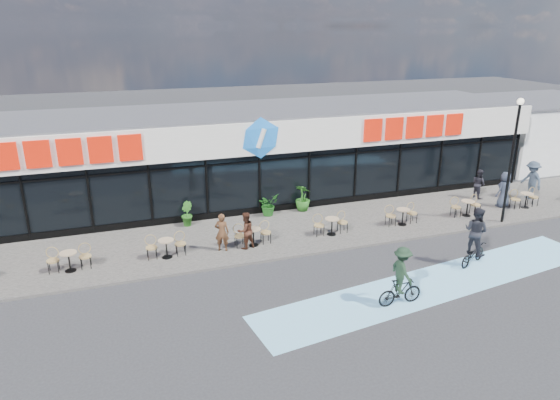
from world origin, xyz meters
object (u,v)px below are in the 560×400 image
(lamp_post, at_px, (513,152))
(potted_plant_mid, at_px, (303,198))
(potted_plant_left, at_px, (186,214))
(potted_plant_right, at_px, (268,204))
(cyclist_b, at_px, (475,240))
(pedestrian_c, at_px, (504,190))
(patron_left, at_px, (222,232))
(cyclist_a, at_px, (401,279))
(pedestrian_a, at_px, (532,180))
(pedestrian_b, at_px, (479,184))
(patron_right, at_px, (246,230))

(lamp_post, bearing_deg, potted_plant_mid, 151.63)
(potted_plant_left, xyz_separation_m, potted_plant_right, (3.85, 0.05, -0.02))
(lamp_post, bearing_deg, potted_plant_left, 162.83)
(lamp_post, distance_m, cyclist_b, 5.56)
(potted_plant_mid, relative_size, pedestrian_c, 0.72)
(patron_left, bearing_deg, cyclist_b, 177.22)
(potted_plant_left, relative_size, pedestrian_c, 0.61)
(patron_left, relative_size, cyclist_b, 0.68)
(potted_plant_left, relative_size, patron_left, 0.70)
(potted_plant_right, relative_size, cyclist_a, 0.52)
(potted_plant_left, xyz_separation_m, pedestrian_a, (17.42, -1.98, 0.44))
(pedestrian_c, xyz_separation_m, cyclist_b, (-5.51, -4.61, 0.01))
(lamp_post, distance_m, potted_plant_mid, 9.55)
(potted_plant_mid, bearing_deg, lamp_post, -28.37)
(lamp_post, bearing_deg, pedestrian_c, 48.37)
(pedestrian_a, bearing_deg, potted_plant_mid, -98.32)
(potted_plant_left, distance_m, pedestrian_c, 15.38)
(pedestrian_b, xyz_separation_m, cyclist_a, (-9.44, -7.79, 0.07))
(patron_right, height_order, pedestrian_c, pedestrian_c)
(lamp_post, xyz_separation_m, patron_right, (-11.83, 1.02, -2.53))
(cyclist_b, bearing_deg, pedestrian_c, 39.92)
(pedestrian_b, height_order, pedestrian_c, pedestrian_c)
(potted_plant_left, height_order, potted_plant_mid, potted_plant_mid)
(potted_plant_mid, relative_size, pedestrian_a, 0.65)
(lamp_post, height_order, cyclist_b, lamp_post)
(pedestrian_b, bearing_deg, pedestrian_c, -174.54)
(lamp_post, relative_size, potted_plant_mid, 4.38)
(potted_plant_mid, xyz_separation_m, cyclist_b, (4.03, -7.32, 0.25))
(pedestrian_a, height_order, cyclist_b, cyclist_b)
(potted_plant_right, height_order, cyclist_b, cyclist_b)
(pedestrian_c, bearing_deg, patron_right, -8.39)
(potted_plant_right, relative_size, cyclist_b, 0.46)
(pedestrian_b, distance_m, cyclist_b, 8.10)
(lamp_post, relative_size, potted_plant_right, 5.31)
(pedestrian_a, xyz_separation_m, pedestrian_b, (-2.50, 0.94, -0.23))
(patron_left, height_order, pedestrian_b, patron_left)
(patron_left, distance_m, pedestrian_c, 14.25)
(patron_right, bearing_deg, pedestrian_a, 164.96)
(patron_right, height_order, pedestrian_a, pedestrian_a)
(potted_plant_right, distance_m, pedestrian_b, 11.13)
(potted_plant_right, height_order, pedestrian_b, pedestrian_b)
(lamp_post, distance_m, cyclist_a, 9.73)
(patron_left, relative_size, patron_right, 1.02)
(potted_plant_right, height_order, pedestrian_c, pedestrian_c)
(patron_right, xyz_separation_m, pedestrian_b, (13.06, 2.16, -0.00))
(pedestrian_c, bearing_deg, pedestrian_a, -176.24)
(patron_right, xyz_separation_m, pedestrian_c, (13.30, 0.63, 0.12))
(potted_plant_mid, height_order, cyclist_a, cyclist_a)
(pedestrian_a, relative_size, pedestrian_c, 1.11)
(lamp_post, distance_m, potted_plant_left, 14.60)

